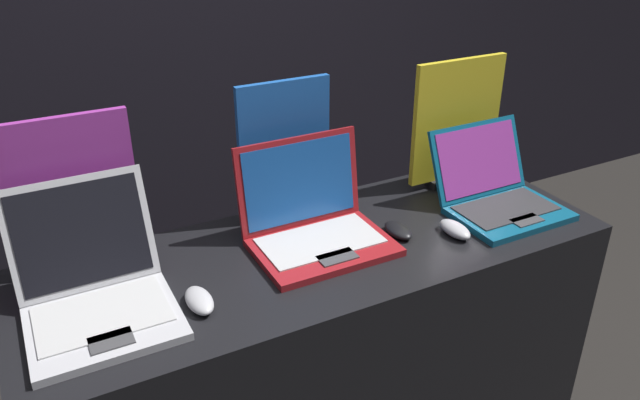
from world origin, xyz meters
The scene contains 11 objects.
wall_back centered at (0.00, 1.83, 1.40)m, with size 8.00×0.05×2.80m.
display_counter centered at (0.00, 0.29, 0.49)m, with size 1.64×0.58×0.97m.
laptop_front centered at (-0.60, 0.29, 1.04)m, with size 0.33×0.37×0.28m.
mouse_front centered at (-0.38, 0.19, 0.99)m, with size 0.06×0.12×0.03m.
promo_stand_front centered at (-0.60, 0.51, 1.17)m, with size 0.33×0.07×0.41m.
laptop_middle centered at (0.00, 0.33, 1.04)m, with size 0.37×0.30×0.28m.
mouse_middle centered at (0.23, 0.25, 0.99)m, with size 0.06×0.11×0.03m.
promo_stand_middle centered at (0.00, 0.52, 1.17)m, with size 0.28×0.07×0.42m.
laptop_back centered at (0.59, 0.25, 1.03)m, with size 0.34×0.33×0.24m.
mouse_back centered at (0.37, 0.18, 0.99)m, with size 0.06×0.12×0.04m.
promo_stand_back centered at (0.59, 0.47, 1.17)m, with size 0.34×0.07×0.42m.
Camera 1 is at (-0.69, -1.02, 1.88)m, focal length 35.00 mm.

